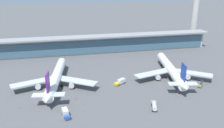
# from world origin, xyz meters

# --- Properties ---
(ground_plane) EXTENTS (1200.00, 1200.00, 0.00)m
(ground_plane) POSITION_xyz_m (0.00, 0.00, 0.00)
(ground_plane) COLOR #515154
(airliner_left_stand) EXTENTS (48.18, 63.17, 16.84)m
(airliner_left_stand) POSITION_xyz_m (-35.29, 4.61, 5.30)
(airliner_left_stand) COLOR white
(airliner_left_stand) RESTS_ON ground
(airliner_centre_stand) EXTENTS (47.71, 62.85, 16.84)m
(airliner_centre_stand) POSITION_xyz_m (35.57, 1.96, 5.30)
(airliner_centre_stand) COLOR white
(airliner_centre_stand) RESTS_ON ground
(service_truck_near_nose_grey) EXTENTS (4.91, 8.87, 2.95)m
(service_truck_near_nose_grey) POSITION_xyz_m (10.47, -32.00, 1.71)
(service_truck_near_nose_grey) COLOR gray
(service_truck_near_nose_grey) RESTS_ON ground
(service_truck_under_wing_blue) EXTENTS (3.74, 7.62, 3.10)m
(service_truck_under_wing_blue) POSITION_xyz_m (-31.08, -29.38, 1.69)
(service_truck_under_wing_blue) COLOR #234C9E
(service_truck_under_wing_blue) RESTS_ON ground
(service_truck_mid_apron_olive) EXTENTS (5.78, 5.75, 2.70)m
(service_truck_mid_apron_olive) POSITION_xyz_m (46.37, -14.64, 0.81)
(service_truck_mid_apron_olive) COLOR olive
(service_truck_mid_apron_olive) RESTS_ON ground
(service_truck_by_tail_yellow) EXTENTS (7.37, 5.93, 3.10)m
(service_truck_by_tail_yellow) POSITION_xyz_m (1.80, -1.29, 1.69)
(service_truck_by_tail_yellow) COLOR yellow
(service_truck_by_tail_yellow) RESTS_ON ground
(terminal_building) EXTENTS (199.02, 12.80, 15.20)m
(terminal_building) POSITION_xyz_m (0.00, 66.35, 7.87)
(terminal_building) COLOR #B2ADA3
(terminal_building) RESTS_ON ground
(safety_cone_alpha) EXTENTS (0.62, 0.62, 0.70)m
(safety_cone_alpha) POSITION_xyz_m (-52.69, -17.18, 0.32)
(safety_cone_alpha) COLOR orange
(safety_cone_alpha) RESTS_ON ground
(safety_cone_bravo) EXTENTS (0.62, 0.62, 0.70)m
(safety_cone_bravo) POSITION_xyz_m (-22.16, -19.96, 0.32)
(safety_cone_bravo) COLOR orange
(safety_cone_bravo) RESTS_ON ground
(safety_cone_charlie) EXTENTS (0.62, 0.62, 0.70)m
(safety_cone_charlie) POSITION_xyz_m (-25.36, -14.71, 0.32)
(safety_cone_charlie) COLOR orange
(safety_cone_charlie) RESTS_ON ground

